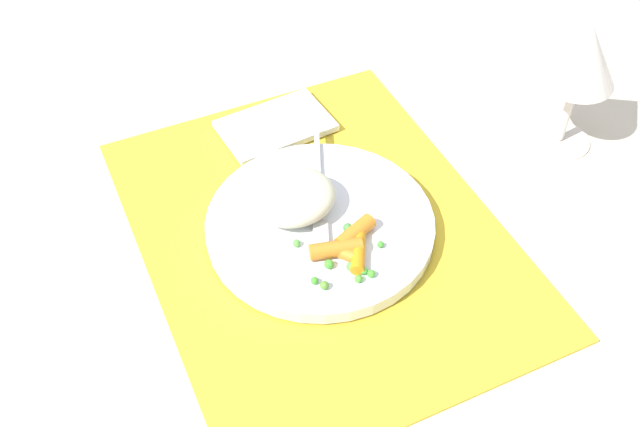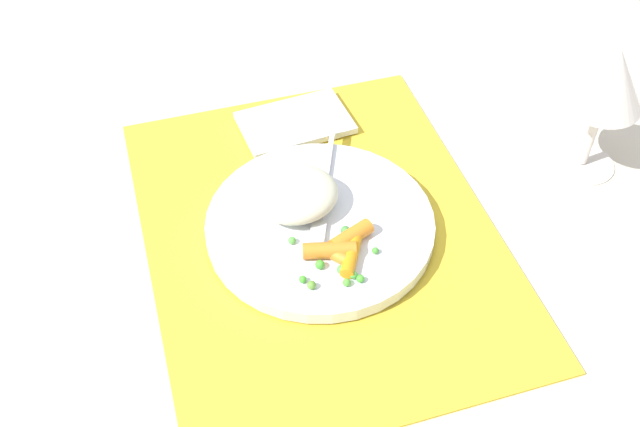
# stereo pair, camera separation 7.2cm
# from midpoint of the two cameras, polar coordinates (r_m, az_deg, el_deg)

# --- Properties ---
(ground_plane) EXTENTS (2.40, 2.40, 0.00)m
(ground_plane) POSITION_cam_midpoint_polar(r_m,az_deg,el_deg) (0.79, -2.63, -1.69)
(ground_plane) COLOR beige
(placemat) EXTENTS (0.46, 0.36, 0.01)m
(placemat) POSITION_cam_midpoint_polar(r_m,az_deg,el_deg) (0.78, -2.64, -1.54)
(placemat) COLOR gold
(placemat) RESTS_ON ground_plane
(plate) EXTENTS (0.24, 0.24, 0.02)m
(plate) POSITION_cam_midpoint_polar(r_m,az_deg,el_deg) (0.78, -2.67, -1.02)
(plate) COLOR white
(plate) RESTS_ON placemat
(rice_mound) EXTENTS (0.08, 0.09, 0.04)m
(rice_mound) POSITION_cam_midpoint_polar(r_m,az_deg,el_deg) (0.77, -4.77, 1.17)
(rice_mound) COLOR beige
(rice_mound) RESTS_ON plate
(carrot_portion) EXTENTS (0.06, 0.08, 0.02)m
(carrot_portion) POSITION_cam_midpoint_polar(r_m,az_deg,el_deg) (0.74, -0.61, -2.56)
(carrot_portion) COLOR orange
(carrot_portion) RESTS_ON plate
(pea_scatter) EXTENTS (0.07, 0.09, 0.01)m
(pea_scatter) POSITION_cam_midpoint_polar(r_m,az_deg,el_deg) (0.73, -0.98, -3.68)
(pea_scatter) COLOR #54AC43
(pea_scatter) RESTS_ON plate
(fork) EXTENTS (0.18, 0.09, 0.01)m
(fork) POSITION_cam_midpoint_polar(r_m,az_deg,el_deg) (0.78, -2.69, 0.86)
(fork) COLOR #BCBCBC
(fork) RESTS_ON plate
(wine_glass) EXTENTS (0.08, 0.08, 0.16)m
(wine_glass) POSITION_cam_midpoint_polar(r_m,az_deg,el_deg) (0.85, 17.26, 11.11)
(wine_glass) COLOR silver
(wine_glass) RESTS_ON ground_plane
(napkin) EXTENTS (0.09, 0.14, 0.01)m
(napkin) POSITION_cam_midpoint_polar(r_m,az_deg,el_deg) (0.90, -5.75, 6.61)
(napkin) COLOR white
(napkin) RESTS_ON placemat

